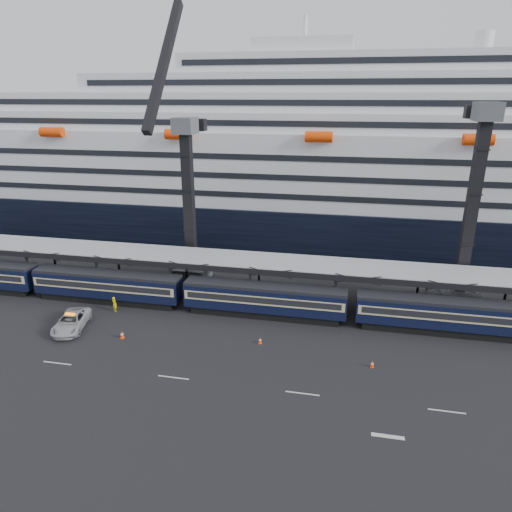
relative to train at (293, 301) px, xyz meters
name	(u,v)px	position (x,y,z in m)	size (l,w,h in m)	color
ground	(328,371)	(4.65, -10.00, -2.20)	(260.00, 260.00, 0.00)	black
lane_markings	(426,418)	(12.80, -15.23, -2.19)	(111.00, 4.27, 0.02)	beige
train	(293,301)	(0.00, 0.00, 0.00)	(133.05, 3.00, 4.05)	black
canopy	(336,267)	(4.65, 4.00, 3.05)	(130.00, 6.25, 5.53)	gray
cruise_ship	(339,167)	(3.57, 35.99, 10.14)	(214.09, 28.84, 34.00)	black
crane_dark_near	(188,197)	(-15.35, 8.59, 9.73)	(4.50, 17.75, 35.08)	#4A4C52
crane_dark_mid	(474,200)	(19.65, 7.59, 11.16)	(4.50, 18.24, 39.64)	#4A4C52
pickup_truck	(71,322)	(-23.88, -7.44, -1.33)	(2.89, 6.28, 1.74)	#A2A4A9
worker	(114,304)	(-21.25, -2.50, -1.25)	(0.69, 0.46, 1.90)	#D8D40B
traffic_cone_b	(122,335)	(-17.39, -8.24, -1.77)	(0.43, 0.43, 0.87)	#FF4108
traffic_cone_c	(260,340)	(-2.63, -6.35, -1.84)	(0.36, 0.36, 0.72)	#FF4108
traffic_cone_d	(372,364)	(8.79, -8.56, -1.85)	(0.36, 0.36, 0.72)	#FF4108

